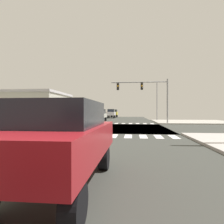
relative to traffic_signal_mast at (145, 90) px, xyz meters
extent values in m
cube|color=#353631|center=(-5.19, -7.01, -4.62)|extent=(14.00, 90.00, 0.05)
cube|color=#353631|center=(-5.19, -7.01, -4.62)|extent=(90.00, 12.00, 0.05)
cube|color=#A09B91|center=(7.81, 4.99, -4.53)|extent=(12.00, 12.00, 0.14)
cube|color=#A29E89|center=(-18.19, 4.99, -4.53)|extent=(12.00, 12.00, 0.14)
cube|color=silver|center=(-10.94, -14.31, -4.59)|extent=(0.50, 2.00, 0.01)
cube|color=silver|center=(-9.94, -14.31, -4.59)|extent=(0.50, 2.00, 0.01)
cube|color=silver|center=(-8.94, -14.31, -4.59)|extent=(0.50, 2.00, 0.01)
cube|color=silver|center=(-7.94, -14.31, -4.59)|extent=(0.50, 2.00, 0.01)
cube|color=silver|center=(-6.94, -14.31, -4.59)|extent=(0.50, 2.00, 0.01)
cube|color=silver|center=(-5.94, -14.31, -4.59)|extent=(0.50, 2.00, 0.01)
cube|color=silver|center=(-4.94, -14.31, -4.59)|extent=(0.50, 2.00, 0.01)
cube|color=silver|center=(-3.94, -14.31, -4.59)|extent=(0.50, 2.00, 0.01)
cube|color=silver|center=(-2.94, -14.31, -4.59)|extent=(0.50, 2.00, 0.01)
cube|color=silver|center=(-1.94, -14.31, -4.59)|extent=(0.50, 2.00, 0.01)
cube|color=silver|center=(-0.94, -14.31, -4.59)|extent=(0.50, 2.00, 0.01)
cube|color=silver|center=(0.06, -14.31, -4.59)|extent=(0.50, 2.00, 0.01)
cube|color=silver|center=(1.06, -14.31, -4.59)|extent=(0.50, 2.00, 0.01)
cube|color=silver|center=(-11.94, 0.29, -4.59)|extent=(0.50, 2.00, 0.01)
cube|color=silver|center=(-10.94, 0.29, -4.59)|extent=(0.50, 2.00, 0.01)
cube|color=silver|center=(-9.94, 0.29, -4.59)|extent=(0.50, 2.00, 0.01)
cube|color=silver|center=(-8.94, 0.29, -4.59)|extent=(0.50, 2.00, 0.01)
cube|color=silver|center=(-7.94, 0.29, -4.59)|extent=(0.50, 2.00, 0.01)
cube|color=silver|center=(-6.94, 0.29, -4.59)|extent=(0.50, 2.00, 0.01)
cube|color=silver|center=(-5.94, 0.29, -4.59)|extent=(0.50, 2.00, 0.01)
cube|color=silver|center=(-4.94, 0.29, -4.59)|extent=(0.50, 2.00, 0.01)
cube|color=silver|center=(-3.94, 0.29, -4.59)|extent=(0.50, 2.00, 0.01)
cube|color=silver|center=(-2.94, 0.29, -4.59)|extent=(0.50, 2.00, 0.01)
cube|color=silver|center=(-1.94, 0.29, -4.59)|extent=(0.50, 2.00, 0.01)
cube|color=silver|center=(-0.94, 0.29, -4.59)|extent=(0.50, 2.00, 0.01)
cube|color=silver|center=(0.06, 0.29, -4.59)|extent=(0.50, 2.00, 0.01)
cube|color=silver|center=(1.06, 0.29, -4.59)|extent=(0.50, 2.00, 0.01)
cylinder|color=gray|center=(3.10, 0.02, -1.52)|extent=(0.20, 0.20, 6.16)
cylinder|color=gray|center=(-0.76, 0.02, 1.17)|extent=(7.71, 0.14, 0.14)
cube|color=black|center=(-0.37, 0.02, 0.62)|extent=(0.32, 0.40, 1.00)
sphere|color=black|center=(-0.37, -0.22, 0.93)|extent=(0.22, 0.22, 0.22)
sphere|color=orange|center=(-0.37, -0.22, 0.62)|extent=(0.22, 0.22, 0.22)
sphere|color=black|center=(-0.37, -0.22, 0.31)|extent=(0.22, 0.22, 0.22)
cube|color=black|center=(-3.69, 0.02, 0.62)|extent=(0.32, 0.40, 1.00)
sphere|color=black|center=(-3.69, -0.22, 0.93)|extent=(0.22, 0.22, 0.22)
sphere|color=orange|center=(-3.69, -0.22, 0.62)|extent=(0.22, 0.22, 0.22)
sphere|color=black|center=(-3.69, -0.22, 0.31)|extent=(0.22, 0.22, 0.22)
cylinder|color=gray|center=(2.86, 9.74, -0.94)|extent=(0.16, 0.16, 7.32)
cylinder|color=gray|center=(2.16, 9.74, 2.63)|extent=(1.40, 0.10, 0.10)
ellipsoid|color=silver|center=(1.46, 9.74, 2.58)|extent=(0.60, 0.32, 0.20)
cube|color=beige|center=(-21.30, 6.08, -2.26)|extent=(14.62, 10.96, 4.67)
cube|color=silver|center=(-21.30, 6.08, 0.27)|extent=(14.92, 11.26, 0.40)
cube|color=black|center=(-12.49, 1.60, -3.70)|extent=(0.24, 2.20, 1.80)
cylinder|color=black|center=(-9.39, 26.79, -4.23)|extent=(0.26, 0.74, 0.74)
cylinder|color=black|center=(-10.99, 26.79, -4.23)|extent=(0.26, 0.74, 0.74)
cylinder|color=black|center=(-9.39, 30.26, -4.23)|extent=(0.26, 0.74, 0.74)
cylinder|color=black|center=(-10.99, 30.26, -4.23)|extent=(0.26, 0.74, 0.74)
cube|color=#61555D|center=(-10.19, 28.53, -3.43)|extent=(2.00, 5.10, 0.86)
cube|color=black|center=(-10.19, 27.63, -2.63)|extent=(1.76, 1.78, 0.75)
cylinder|color=black|center=(-6.40, 30.56, -4.23)|extent=(0.26, 0.74, 0.74)
cylinder|color=black|center=(-7.97, 30.56, -4.23)|extent=(0.26, 0.74, 0.74)
cylinder|color=black|center=(-6.40, 33.69, -4.23)|extent=(0.26, 0.74, 0.74)
cylinder|color=black|center=(-7.97, 33.69, -4.23)|extent=(0.26, 0.74, 0.74)
cube|color=gold|center=(-7.19, 32.13, -3.42)|extent=(1.96, 4.60, 0.88)
cube|color=black|center=(-7.19, 32.13, -2.62)|extent=(1.69, 3.22, 0.72)
cylinder|color=black|center=(-3.91, -22.10, -4.26)|extent=(0.26, 0.68, 0.68)
cylinder|color=black|center=(-2.47, -22.10, -4.26)|extent=(0.26, 0.68, 0.68)
cylinder|color=black|center=(-2.47, -25.02, -4.26)|extent=(0.26, 0.68, 0.68)
cube|color=maroon|center=(-3.19, -23.56, -3.59)|extent=(1.80, 4.30, 0.66)
cube|color=black|center=(-3.19, -23.56, -2.99)|extent=(1.55, 2.24, 0.54)
cylinder|color=black|center=(-6.47, 4.77, -4.26)|extent=(0.26, 0.68, 0.68)
cylinder|color=black|center=(-7.91, 4.77, -4.26)|extent=(0.26, 0.68, 0.68)
cylinder|color=black|center=(-6.47, 7.69, -4.26)|extent=(0.26, 0.68, 0.68)
cylinder|color=black|center=(-7.91, 7.69, -4.26)|extent=(0.26, 0.68, 0.68)
cube|color=#BABAB0|center=(-7.19, 6.23, -3.59)|extent=(1.80, 4.30, 0.66)
cube|color=black|center=(-7.19, 6.23, -2.99)|extent=(1.55, 2.24, 0.54)
cylinder|color=black|center=(-6.40, 22.52, -4.23)|extent=(0.26, 0.74, 0.74)
cylinder|color=black|center=(-7.97, 22.52, -4.23)|extent=(0.26, 0.74, 0.74)
cylinder|color=black|center=(-6.40, 25.65, -4.23)|extent=(0.26, 0.74, 0.74)
cylinder|color=black|center=(-7.97, 25.65, -4.23)|extent=(0.26, 0.74, 0.74)
cube|color=silver|center=(-7.19, 24.08, -3.42)|extent=(1.96, 4.60, 0.88)
cube|color=black|center=(-7.19, 24.08, -2.62)|extent=(1.69, 3.22, 0.72)
camera|label=1|loc=(-1.65, -27.73, -2.94)|focal=31.85mm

